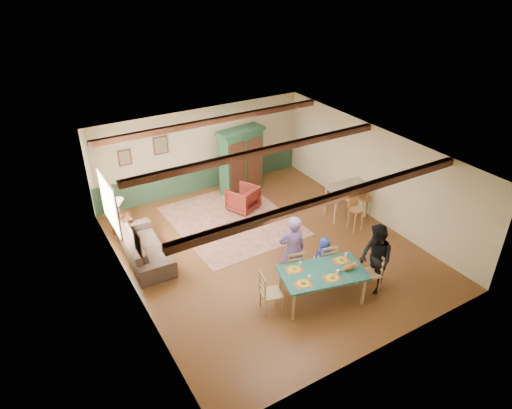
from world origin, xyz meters
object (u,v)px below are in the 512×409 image
dining_chair_far_left (292,266)px  person_woman (376,259)px  person_man (292,250)px  armoire (241,161)px  armchair (243,198)px  bar_stool_left (356,213)px  person_child (324,257)px  counter_table (346,201)px  dining_table (321,286)px  bar_stool_right (365,202)px  cat (349,267)px  table_lamp (119,209)px  dining_chair_end_left (271,292)px  sofa (145,247)px  dining_chair_end_right (369,273)px  end_table (122,227)px  dining_chair_far_right (325,260)px

dining_chair_far_left → person_woman: person_woman is taller
person_man → armoire: bearing=-91.2°
armchair → bar_stool_left: (2.13, -2.57, 0.15)m
dining_chair_far_left → person_child: person_child is taller
armoire → counter_table: (1.85, -2.93, -0.56)m
counter_table → bar_stool_left: bar_stool_left is taller
dining_table → person_woman: (1.24, -0.30, 0.46)m
dining_chair_far_left → person_man: bearing=-90.0°
person_man → armchair: 3.64m
bar_stool_left → person_man: bearing=-160.3°
person_man → bar_stool_right: person_man is taller
dining_table → bar_stool_left: size_ratio=1.77×
cat → table_lamp: bearing=139.3°
person_woman → person_child: bearing=-133.3°
dining_chair_far_left → dining_chair_end_left: 1.06m
person_woman → sofa: size_ratio=0.72×
counter_table → person_woman: bearing=-119.6°
sofa → table_lamp: size_ratio=4.22×
counter_table → dining_chair_end_right: bearing=-121.3°
dining_table → bar_stool_left: 3.20m
cat → bar_stool_left: bearing=58.6°
dining_chair_end_left → end_table: (-1.93, 4.50, -0.18)m
person_woman → dining_chair_end_left: bearing=-90.0°
dining_chair_far_left → armoire: armoire is taller
dining_chair_end_right → armchair: size_ratio=1.19×
armchair → bar_stool_right: 3.56m
dining_chair_far_left → sofa: 3.78m
cat → bar_stool_right: bar_stool_right is taller
person_child → sofa: (-3.46, 2.82, -0.17)m
dining_chair_end_left → armoire: 5.67m
armchair → end_table: armchair is taller
sofa → person_woman: bearing=-130.7°
dining_chair_end_right → dining_chair_far_right: bearing=-133.8°
cat → table_lamp: (-3.60, 5.01, 0.03)m
dining_chair_far_left → dining_chair_far_right: size_ratio=1.00×
dining_chair_end_left → bar_stool_right: 4.83m
dining_chair_end_left → end_table: bearing=36.9°
armchair → end_table: size_ratio=1.35×
end_table → bar_stool_right: 6.84m
dining_chair_end_left → bar_stool_left: bearing=-53.6°
sofa → counter_table: counter_table is taller
dining_chair_far_right → dining_chair_end_right: (0.57, -0.90, 0.00)m
dining_chair_far_right → end_table: bearing=-35.1°
dining_chair_end_right → bar_stool_right: bar_stool_right is taller
dining_chair_far_right → person_man: 0.91m
person_man → armchair: bearing=-87.2°
end_table → bar_stool_right: size_ratio=0.60×
dining_chair_far_right → cat: 0.93m
person_woman → armoire: size_ratio=0.80×
counter_table → bar_stool_right: 0.52m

